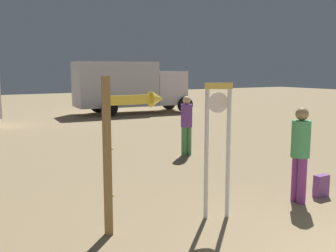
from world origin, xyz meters
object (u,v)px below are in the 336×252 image
at_px(standing_clock, 218,138).
at_px(box_truck_far, 128,85).
at_px(person_near_clock, 300,150).
at_px(person_distant, 187,122).
at_px(arrow_sign, 127,130).
at_px(backpack, 321,186).

distance_m(standing_clock, box_truck_far, 16.22).
distance_m(person_near_clock, box_truck_far, 15.90).
bearing_deg(person_distant, arrow_sign, -132.74).
bearing_deg(standing_clock, box_truck_far, 70.33).
height_order(arrow_sign, person_distant, arrow_sign).
height_order(person_near_clock, box_truck_far, box_truck_far).
bearing_deg(box_truck_far, standing_clock, -109.67).
xyz_separation_m(arrow_sign, person_near_clock, (3.27, -0.45, -0.56)).
bearing_deg(backpack, arrow_sign, 173.49).
relative_size(backpack, person_distant, 0.25).
bearing_deg(person_near_clock, person_distant, 84.50).
height_order(arrow_sign, box_truck_far, box_truck_far).
xyz_separation_m(person_near_clock, box_truck_far, (3.68, 15.46, 0.60)).
height_order(arrow_sign, backpack, arrow_sign).
distance_m(standing_clock, backpack, 2.68).
height_order(standing_clock, arrow_sign, arrow_sign).
bearing_deg(person_distant, box_truck_far, 73.52).
bearing_deg(box_truck_far, arrow_sign, -114.87).
height_order(person_distant, box_truck_far, box_truck_far).
bearing_deg(standing_clock, person_distant, 62.69).
relative_size(backpack, box_truck_far, 0.06).
height_order(person_near_clock, person_distant, person_near_clock).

